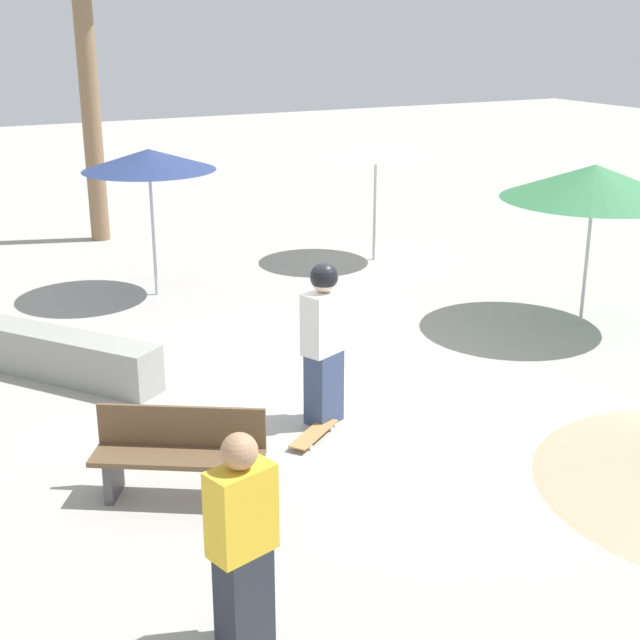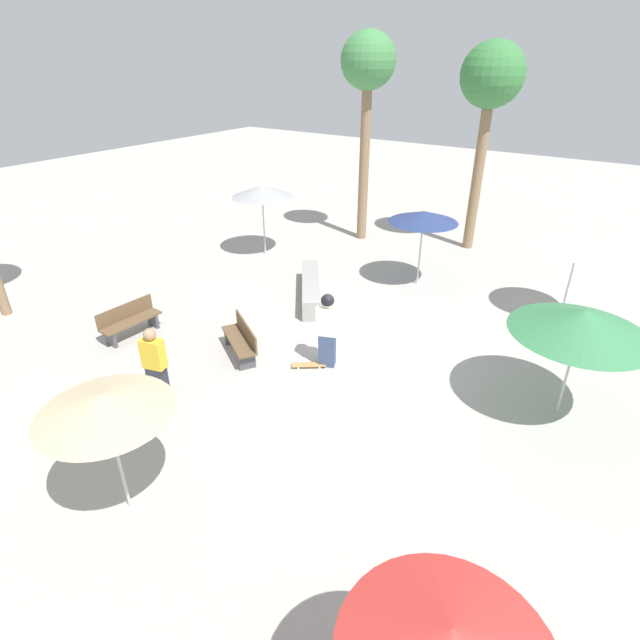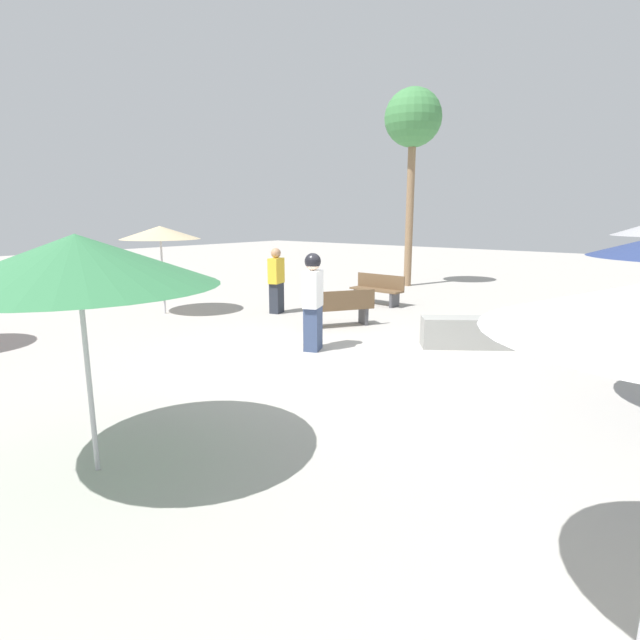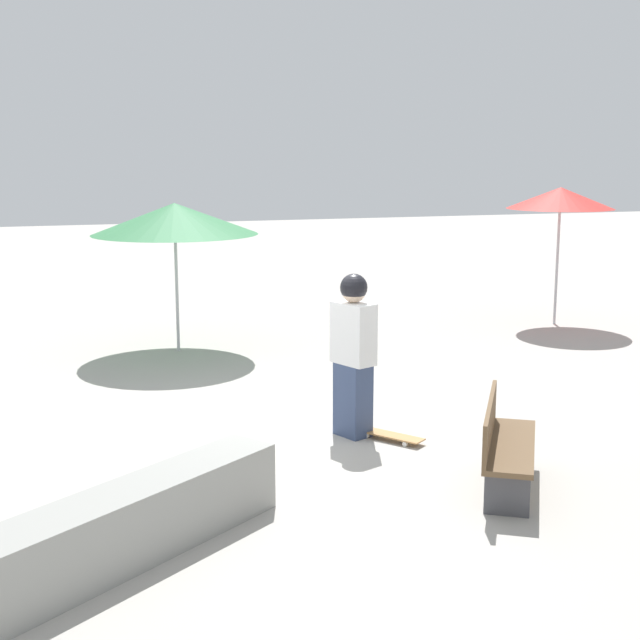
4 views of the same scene
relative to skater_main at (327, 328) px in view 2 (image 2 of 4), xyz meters
name	(u,v)px [view 2 (image 2 of 4)]	position (x,y,z in m)	size (l,w,h in m)	color
ground_plane	(358,352)	(-0.87, 0.33, -0.99)	(60.00, 60.00, 0.00)	#ADA8A0
skater_main	(327,328)	(0.00, 0.00, 0.00)	(0.44, 0.55, 1.84)	#38476B
skateboard	(309,365)	(0.33, -0.29, -0.93)	(0.64, 0.76, 0.07)	#B7844C
concrete_ledge	(311,289)	(-2.75, -2.42, -0.70)	(2.81, 2.23, 0.59)	gray
bench_near	(241,340)	(0.81, -1.94, -0.56)	(1.21, 1.59, 0.85)	#47474C
bench_far	(130,321)	(1.72, -4.97, -0.56)	(1.62, 0.52, 0.85)	#47474C
shade_umbrella_green	(582,322)	(-1.21, 4.88, 1.12)	(2.60, 2.60, 2.35)	#B7B7BC
shade_umbrella_white	(579,245)	(-5.78, 4.04, 1.09)	(2.02, 2.02, 2.24)	#B7B7BC
shade_umbrella_grey	(262,191)	(-4.86, -5.96, 1.28)	(2.13, 2.13, 2.46)	#B7B7BC
shade_umbrella_tan	(104,404)	(5.29, -0.34, 1.09)	(2.00, 2.00, 2.25)	#B7B7BC
shade_umbrella_navy	(424,217)	(-5.50, -0.21, 1.20)	(2.08, 2.08, 2.35)	#B7B7BC
palm_tree_far_back	(368,71)	(-8.37, -3.94, 4.94)	(1.90, 1.90, 7.21)	#896B4C
palm_tree_right	(491,83)	(-9.70, -0.08, 4.63)	(2.07, 2.07, 6.90)	#896B4C
bystander_watching	(155,365)	(3.07, -2.23, -0.15)	(0.37, 0.51, 1.69)	#282D38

